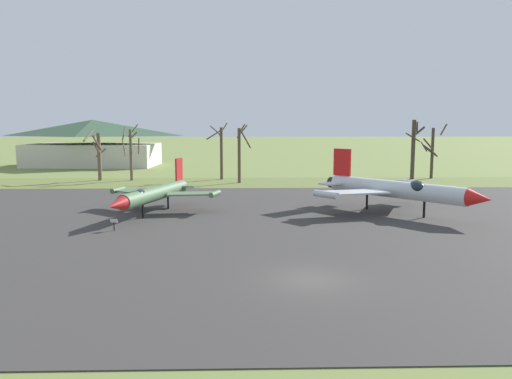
{
  "coord_description": "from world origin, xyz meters",
  "views": [
    {
      "loc": [
        -3.39,
        -24.13,
        7.85
      ],
      "look_at": [
        -2.35,
        16.23,
        2.54
      ],
      "focal_mm": 34.66,
      "sensor_mm": 36.0,
      "label": 1
    }
  ],
  "objects_px": {
    "jet_fighter_rear_center": "(154,194)",
    "info_placard_rear_center": "(114,224)",
    "jet_fighter_front_right": "(396,189)",
    "visitor_building": "(93,143)"
  },
  "relations": [
    {
      "from": "visitor_building",
      "to": "jet_fighter_front_right",
      "type": "bearing_deg",
      "value": -51.24
    },
    {
      "from": "jet_fighter_rear_center",
      "to": "info_placard_rear_center",
      "type": "height_order",
      "value": "jet_fighter_rear_center"
    },
    {
      "from": "jet_fighter_front_right",
      "to": "info_placard_rear_center",
      "type": "bearing_deg",
      "value": -163.89
    },
    {
      "from": "info_placard_rear_center",
      "to": "visitor_building",
      "type": "bearing_deg",
      "value": 107.87
    },
    {
      "from": "jet_fighter_front_right",
      "to": "visitor_building",
      "type": "distance_m",
      "value": 67.27
    },
    {
      "from": "jet_fighter_rear_center",
      "to": "info_placard_rear_center",
      "type": "distance_m",
      "value": 7.17
    },
    {
      "from": "jet_fighter_front_right",
      "to": "visitor_building",
      "type": "relative_size",
      "value": 0.56
    },
    {
      "from": "jet_fighter_rear_center",
      "to": "visitor_building",
      "type": "height_order",
      "value": "visitor_building"
    },
    {
      "from": "jet_fighter_front_right",
      "to": "jet_fighter_rear_center",
      "type": "height_order",
      "value": "jet_fighter_front_right"
    },
    {
      "from": "jet_fighter_front_right",
      "to": "info_placard_rear_center",
      "type": "height_order",
      "value": "jet_fighter_front_right"
    }
  ]
}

